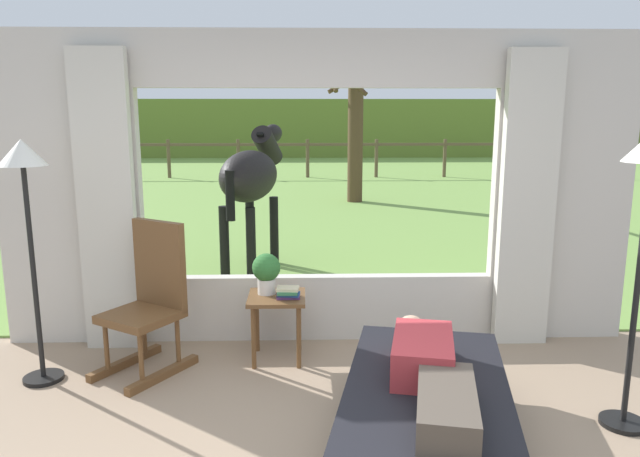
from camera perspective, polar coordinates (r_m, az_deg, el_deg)
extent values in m
cube|color=beige|center=(5.24, -22.91, 3.27)|extent=(1.15, 0.12, 2.55)
cube|color=beige|center=(5.34, 22.19, 3.45)|extent=(1.15, 0.12, 2.55)
cube|color=beige|center=(5.12, -0.15, -7.53)|extent=(2.90, 0.12, 0.55)
cube|color=beige|center=(4.86, -0.16, 16.01)|extent=(2.90, 0.12, 0.45)
cube|color=beige|center=(5.01, -19.84, 2.29)|extent=(0.44, 0.10, 2.40)
cube|color=beige|center=(5.09, 19.29, 2.46)|extent=(0.44, 0.10, 2.40)
cube|color=#759E47|center=(15.86, -1.15, 4.31)|extent=(36.00, 21.68, 0.02)
cube|color=olive|center=(25.59, -1.35, 9.61)|extent=(36.00, 2.00, 2.40)
cube|color=black|center=(3.63, 10.09, -18.73)|extent=(1.13, 1.70, 0.24)
cube|color=black|center=(3.53, 10.21, -15.77)|extent=(1.23, 1.85, 0.18)
cube|color=#B23338|center=(3.57, 9.84, -11.85)|extent=(0.46, 0.66, 0.22)
cube|color=#4C4238|center=(3.06, 12.06, -16.45)|extent=(0.41, 0.72, 0.18)
sphere|color=tan|center=(3.92, 8.74, -9.68)|extent=(0.20, 0.20, 0.20)
cube|color=brown|center=(4.59, -16.83, -8.06)|extent=(0.66, 0.66, 0.06)
cube|color=brown|center=(4.63, -15.15, -3.42)|extent=(0.44, 0.31, 0.68)
cube|color=brown|center=(4.88, -18.17, -12.14)|extent=(0.42, 0.60, 0.06)
cube|color=brown|center=(4.61, -14.82, -13.39)|extent=(0.42, 0.60, 0.06)
cylinder|color=brown|center=(4.69, -19.85, -10.54)|extent=(0.04, 0.04, 0.38)
cylinder|color=brown|center=(4.43, -16.83, -11.64)|extent=(0.04, 0.04, 0.38)
cylinder|color=brown|center=(4.90, -16.55, -9.36)|extent=(0.04, 0.04, 0.38)
cylinder|color=brown|center=(4.66, -13.51, -10.32)|extent=(0.04, 0.04, 0.38)
cube|color=brown|center=(4.62, -4.18, -6.64)|extent=(0.44, 0.44, 0.03)
cylinder|color=brown|center=(4.56, -6.40, -10.40)|extent=(0.04, 0.04, 0.49)
cylinder|color=brown|center=(4.54, -2.05, -10.42)|extent=(0.04, 0.04, 0.49)
cylinder|color=brown|center=(4.88, -6.07, -8.93)|extent=(0.04, 0.04, 0.49)
cylinder|color=brown|center=(4.86, -2.02, -8.94)|extent=(0.04, 0.04, 0.49)
cylinder|color=silver|center=(4.66, -5.15, -5.53)|extent=(0.14, 0.14, 0.12)
sphere|color=#2D6B2D|center=(4.62, -5.18, -3.75)|extent=(0.22, 0.22, 0.22)
cube|color=#59336B|center=(4.56, -3.08, -6.54)|extent=(0.18, 0.12, 0.02)
cube|color=#23478C|center=(4.54, -2.98, -6.32)|extent=(0.17, 0.13, 0.02)
cube|color=#337247|center=(4.53, -3.15, -6.09)|extent=(0.15, 0.14, 0.02)
cube|color=beige|center=(4.53, -3.11, -5.80)|extent=(0.18, 0.13, 0.02)
cylinder|color=black|center=(4.88, -25.01, -12.87)|extent=(0.28, 0.28, 0.03)
cylinder|color=black|center=(4.64, -25.79, -4.18)|extent=(0.04, 0.04, 1.56)
cone|color=white|center=(4.50, -26.73, 6.55)|extent=(0.32, 0.32, 0.18)
cylinder|color=black|center=(4.32, 27.08, -16.27)|extent=(0.28, 0.28, 0.03)
cylinder|color=black|center=(4.03, 28.09, -6.03)|extent=(0.04, 0.04, 1.63)
ellipsoid|color=black|center=(7.03, -6.82, 5.03)|extent=(0.87, 1.34, 0.60)
cylinder|color=black|center=(7.64, -5.09, 7.90)|extent=(0.41, 0.65, 0.53)
ellipsoid|color=black|center=(7.87, -4.54, 9.09)|extent=(0.32, 0.52, 0.24)
cube|color=black|center=(7.57, -5.29, 8.08)|extent=(0.19, 0.43, 0.32)
cylinder|color=black|center=(6.50, -8.63, 3.14)|extent=(0.12, 0.12, 0.55)
cylinder|color=black|center=(7.59, -6.73, -0.06)|extent=(0.11, 0.11, 0.85)
cylinder|color=black|center=(7.48, -4.43, -0.18)|extent=(0.11, 0.11, 0.85)
cylinder|color=black|center=(6.82, -9.17, -1.41)|extent=(0.11, 0.11, 0.85)
cylinder|color=black|center=(6.71, -6.65, -1.55)|extent=(0.11, 0.11, 0.85)
cylinder|color=#4C3823|center=(12.58, 3.43, 9.46)|extent=(0.32, 0.32, 3.03)
cylinder|color=#47331E|center=(12.52, 1.24, 16.70)|extent=(0.28, 1.23, 0.84)
cylinder|color=#47331E|center=(12.28, 5.42, 15.76)|extent=(0.98, 0.94, 0.97)
cylinder|color=#47331E|center=(12.52, 1.19, 15.42)|extent=(0.20, 0.99, 1.13)
cylinder|color=#47331E|center=(12.25, 2.55, 14.34)|extent=(0.85, 0.61, 0.77)
cylinder|color=#47331E|center=(12.95, 2.92, 14.06)|extent=(0.99, 0.33, 0.59)
cylinder|color=brown|center=(19.00, -26.24, 6.01)|extent=(0.10, 0.10, 1.10)
cylinder|color=brown|center=(18.27, -20.50, 6.29)|extent=(0.10, 0.10, 1.10)
cylinder|color=brown|center=(17.72, -14.33, 6.52)|extent=(0.10, 0.10, 1.10)
cylinder|color=brown|center=(17.40, -7.85, 6.67)|extent=(0.10, 0.10, 1.10)
cylinder|color=brown|center=(17.29, -1.20, 6.75)|extent=(0.10, 0.10, 1.10)
cylinder|color=brown|center=(17.42, 5.44, 6.74)|extent=(0.10, 0.10, 1.10)
cylinder|color=brown|center=(17.78, 11.89, 6.64)|extent=(0.10, 0.10, 1.10)
cylinder|color=brown|center=(18.35, 18.02, 6.46)|extent=(0.10, 0.10, 1.10)
cylinder|color=brown|center=(19.11, 23.71, 6.24)|extent=(0.10, 0.10, 1.10)
cube|color=brown|center=(17.27, -1.20, 8.07)|extent=(16.00, 0.06, 0.08)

